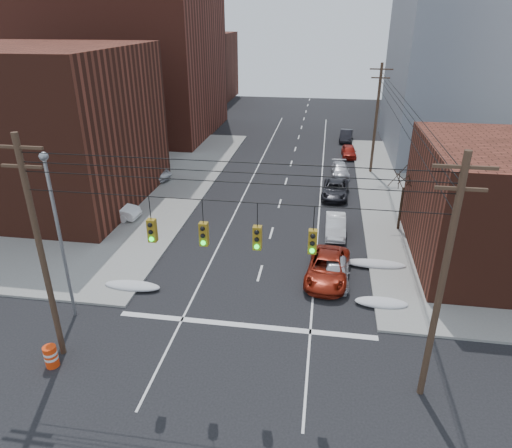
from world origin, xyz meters
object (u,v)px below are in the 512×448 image
(parked_car_d, at_px, (340,170))
(parked_car_e, at_px, (349,151))
(construction_barrel, at_px, (51,356))
(red_pickup, at_px, (328,268))
(lot_car_b, at_px, (147,172))
(parked_car_a, at_px, (336,271))
(lot_car_c, at_px, (84,180))
(lot_car_a, at_px, (112,209))
(lot_car_d, at_px, (114,179))
(parked_car_f, at_px, (346,136))
(parked_car_c, at_px, (335,190))
(parked_car_b, at_px, (336,226))

(parked_car_d, distance_m, parked_car_e, 7.00)
(parked_car_e, height_order, construction_barrel, parked_car_e)
(red_pickup, xyz_separation_m, lot_car_b, (-18.08, 16.25, 0.11))
(lot_car_b, bearing_deg, red_pickup, -112.59)
(parked_car_a, xyz_separation_m, lot_car_c, (-23.56, 13.06, 0.15))
(lot_car_b, bearing_deg, lot_car_a, -156.32)
(lot_car_a, bearing_deg, lot_car_d, 26.56)
(parked_car_f, bearing_deg, parked_car_e, -83.73)
(parked_car_a, xyz_separation_m, parked_car_c, (0.00, 14.62, -0.03))
(parked_car_b, xyz_separation_m, construction_barrel, (-13.30, -16.51, -0.12))
(parked_car_d, bearing_deg, lot_car_a, -145.62)
(parked_car_d, bearing_deg, lot_car_d, -165.69)
(red_pickup, distance_m, parked_car_d, 20.63)
(lot_car_d, relative_size, construction_barrel, 3.50)
(parked_car_b, xyz_separation_m, parked_car_c, (0.00, 7.88, -0.00))
(lot_car_c, bearing_deg, red_pickup, -142.51)
(parked_car_b, distance_m, lot_car_c, 24.39)
(lot_car_b, bearing_deg, parked_car_b, -98.10)
(parked_car_c, bearing_deg, parked_car_f, 89.91)
(lot_car_a, bearing_deg, parked_car_f, -30.93)
(parked_car_b, relative_size, lot_car_a, 0.93)
(parked_car_a, relative_size, parked_car_e, 1.06)
(parked_car_e, xyz_separation_m, lot_car_c, (-25.16, -14.61, 0.19))
(parked_car_d, xyz_separation_m, parked_car_e, (1.07, 6.91, 0.06))
(parked_car_d, relative_size, lot_car_a, 0.93)
(parked_car_f, bearing_deg, lot_car_d, -131.80)
(red_pickup, distance_m, parked_car_b, 6.61)
(construction_barrel, bearing_deg, parked_car_d, 65.63)
(parked_car_c, xyz_separation_m, construction_barrel, (-13.30, -24.39, -0.12))
(parked_car_b, distance_m, parked_car_c, 7.88)
(red_pickup, relative_size, lot_car_d, 1.41)
(parked_car_d, distance_m, parked_car_f, 14.36)
(red_pickup, height_order, parked_car_b, red_pickup)
(parked_car_c, relative_size, construction_barrel, 4.47)
(parked_car_c, distance_m, parked_car_e, 13.14)
(parked_car_b, height_order, parked_car_e, parked_car_b)
(construction_barrel, bearing_deg, parked_car_a, 36.30)
(red_pickup, xyz_separation_m, lot_car_c, (-23.05, 12.90, 0.11))
(parked_car_e, distance_m, parked_car_f, 7.42)
(parked_car_c, bearing_deg, lot_car_b, 178.48)
(parked_car_c, relative_size, lot_car_d, 1.28)
(red_pickup, relative_size, parked_car_b, 1.30)
(lot_car_a, bearing_deg, lot_car_c, 45.20)
(parked_car_a, relative_size, parked_car_b, 1.00)
(lot_car_d, bearing_deg, parked_car_f, -60.66)
(red_pickup, relative_size, lot_car_a, 1.21)
(red_pickup, height_order, lot_car_a, lot_car_a)
(parked_car_b, bearing_deg, lot_car_d, 160.61)
(parked_car_c, xyz_separation_m, lot_car_b, (-18.59, 1.78, 0.18))
(parked_car_a, xyz_separation_m, parked_car_b, (0.00, 6.75, -0.02))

